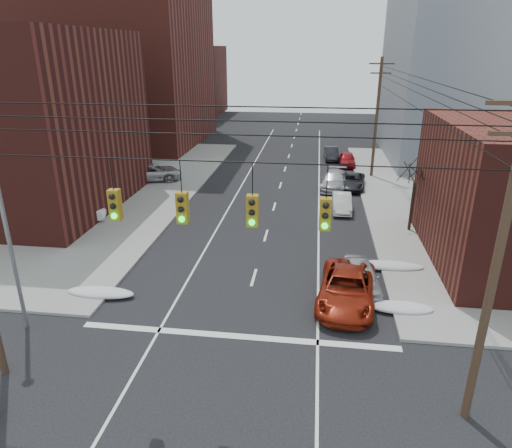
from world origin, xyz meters
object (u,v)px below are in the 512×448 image
(red_pickup, at_px, (347,288))
(lot_car_b, at_px, (151,172))
(parked_car_f, at_px, (331,153))
(parked_car_d, at_px, (334,180))
(lot_car_a, at_px, (75,212))
(parked_car_a, at_px, (361,276))
(parked_car_e, at_px, (347,159))
(lot_car_c, at_px, (21,203))
(parked_car_c, at_px, (352,181))
(parked_car_b, at_px, (342,203))
(lot_car_d, at_px, (51,189))

(red_pickup, bearing_deg, lot_car_b, 137.24)
(red_pickup, relative_size, parked_car_f, 1.37)
(parked_car_d, bearing_deg, lot_car_a, -141.69)
(parked_car_a, distance_m, parked_car_e, 26.72)
(red_pickup, height_order, lot_car_c, red_pickup)
(red_pickup, relative_size, lot_car_b, 1.03)
(parked_car_c, height_order, parked_car_d, parked_car_d)
(parked_car_b, xyz_separation_m, lot_car_d, (-23.78, -0.06, 0.13))
(red_pickup, relative_size, parked_car_d, 1.12)
(red_pickup, distance_m, lot_car_c, 25.58)
(parked_car_f, bearing_deg, lot_car_b, -148.79)
(lot_car_a, distance_m, lot_car_c, 5.18)
(parked_car_d, relative_size, parked_car_f, 1.22)
(red_pickup, relative_size, parked_car_a, 1.42)
(parked_car_c, xyz_separation_m, parked_car_f, (-1.60, 11.04, 0.05))
(parked_car_e, bearing_deg, lot_car_c, -143.11)
(parked_car_b, height_order, lot_car_c, lot_car_c)
(lot_car_a, bearing_deg, parked_car_b, -93.36)
(parked_car_c, distance_m, lot_car_c, 27.06)
(lot_car_d, bearing_deg, parked_car_c, -87.41)
(parked_car_a, bearing_deg, lot_car_d, 147.18)
(lot_car_d, bearing_deg, lot_car_a, -148.12)
(parked_car_b, xyz_separation_m, parked_car_c, (1.19, 6.19, -0.01))
(parked_car_a, relative_size, parked_car_e, 0.99)
(parked_car_e, bearing_deg, red_pickup, -92.47)
(parked_car_b, relative_size, lot_car_d, 1.06)
(parked_car_b, distance_m, lot_car_d, 23.78)
(parked_car_e, xyz_separation_m, lot_car_c, (-25.14, -18.41, 0.17))
(lot_car_b, height_order, lot_car_c, lot_car_b)
(parked_car_d, distance_m, lot_car_d, 24.13)
(parked_car_d, bearing_deg, lot_car_d, -158.25)
(parked_car_d, distance_m, lot_car_c, 25.49)
(parked_car_c, distance_m, parked_car_e, 8.40)
(parked_car_d, distance_m, parked_car_f, 11.26)
(parked_car_a, xyz_separation_m, lot_car_a, (-19.42, 6.93, 0.14))
(parked_car_a, xyz_separation_m, parked_car_e, (0.71, 26.71, 0.01))
(red_pickup, xyz_separation_m, parked_car_f, (-0.05, 30.97, -0.11))
(red_pickup, distance_m, parked_car_b, 13.74)
(parked_car_a, xyz_separation_m, parked_car_f, (-0.89, 29.35, 0.00))
(lot_car_b, bearing_deg, red_pickup, -159.38)
(parked_car_d, height_order, lot_car_a, lot_car_a)
(lot_car_a, distance_m, lot_car_b, 11.20)
(parked_car_d, relative_size, lot_car_a, 1.24)
(parked_car_b, xyz_separation_m, lot_car_c, (-23.95, -3.82, 0.22))
(parked_car_a, bearing_deg, lot_car_c, 154.85)
(lot_car_c, relative_size, lot_car_d, 1.34)
(parked_car_a, relative_size, parked_car_c, 0.87)
(red_pickup, distance_m, lot_car_b, 25.87)
(parked_car_a, xyz_separation_m, lot_car_d, (-24.25, 12.05, 0.09))
(parked_car_a, height_order, parked_car_b, parked_car_a)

